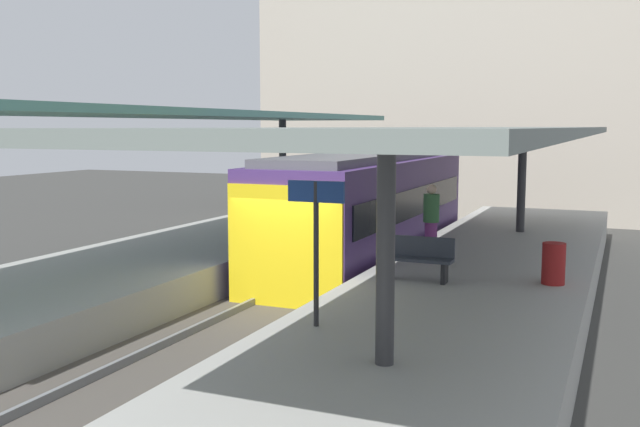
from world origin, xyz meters
The scene contains 14 objects.
ground_plane centered at (0.00, 0.00, 0.00)m, with size 80.00×80.00×0.00m, color #383835.
platform_left centered at (-3.80, 0.00, 0.50)m, with size 4.40×28.00×1.00m, color #9E9E99.
platform_right centered at (3.80, 0.00, 0.50)m, with size 4.40×28.00×1.00m, color #9E9E99.
track_ballast centered at (0.00, 0.00, 0.10)m, with size 3.20×28.00×0.20m, color #4C4742.
rail_near_side centered at (-0.72, 0.00, 0.27)m, with size 0.08×28.00×0.14m, color slate.
rail_far_side centered at (0.72, 0.00, 0.27)m, with size 0.08×28.00×0.14m, color slate.
commuter_train centered at (0.00, 5.30, 1.73)m, with size 2.78×10.71×3.10m.
canopy_left centered at (-3.80, 1.40, 4.27)m, with size 4.18×21.00×3.40m.
canopy_right centered at (3.80, 1.40, 3.88)m, with size 4.18×21.00×3.00m.
platform_bench centered at (2.85, 0.13, 1.46)m, with size 1.40×0.41×0.86m.
platform_sign centered at (2.30, -3.64, 2.62)m, with size 0.90×0.08×2.21m.
litter_bin centered at (5.33, 0.83, 1.40)m, with size 0.44×0.44×0.80m, color maroon.
passenger_near_bench centered at (2.52, 2.43, 1.89)m, with size 0.36×0.36×1.71m.
station_building_backdrop centered at (-0.51, 20.00, 5.50)m, with size 18.00×6.00×11.00m, color #A89E8E.
Camera 1 is at (6.52, -13.36, 4.01)m, focal length 40.26 mm.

